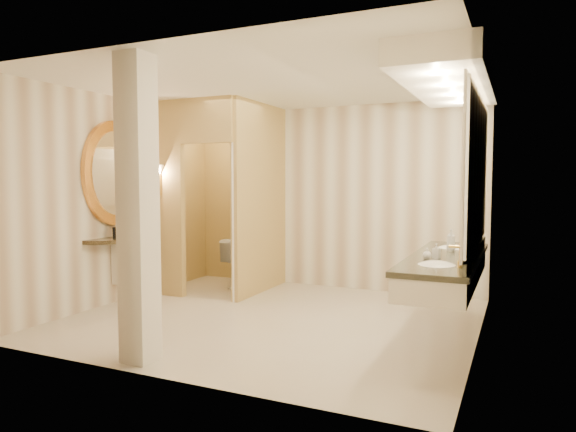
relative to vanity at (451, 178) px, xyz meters
name	(u,v)px	position (x,y,z in m)	size (l,w,h in m)	color
floor	(272,318)	(-1.98, 0.08, -1.63)	(4.50, 4.50, 0.00)	beige
ceiling	(272,84)	(-1.98, 0.08, 1.07)	(4.50, 4.50, 0.00)	white
wall_back	(331,198)	(-1.98, 2.08, -0.28)	(4.50, 0.02, 2.70)	white
wall_front	(161,213)	(-1.98, -1.92, -0.28)	(4.50, 0.02, 2.70)	white
wall_left	(120,200)	(-4.23, 0.08, -0.28)	(0.02, 4.00, 2.70)	white
wall_right	(480,207)	(0.27, 0.08, -0.28)	(0.02, 4.00, 2.70)	white
toilet_closet	(231,196)	(-3.10, 1.05, -0.24)	(1.50, 1.55, 2.70)	tan
wall_sconce	(160,171)	(-3.90, 0.51, 0.10)	(0.14, 0.14, 0.42)	gold
vanity	(451,178)	(0.00, 0.00, 0.00)	(0.75, 2.47, 2.09)	white
console_shelf	(114,201)	(-4.19, -0.07, -0.28)	(1.04, 1.04, 1.97)	black
pillar	(138,210)	(-2.43, -1.66, -0.28)	(0.27, 0.27, 2.70)	white
tissue_box	(120,232)	(-4.02, -0.15, -0.68)	(0.14, 0.14, 0.14)	black
toilet	(243,262)	(-3.20, 1.57, -1.26)	(0.41, 0.72, 0.74)	white
soap_bottle_a	(436,251)	(-0.09, -0.25, -0.68)	(0.06, 0.07, 0.14)	beige
soap_bottle_b	(427,253)	(-0.16, -0.33, -0.70)	(0.08, 0.08, 0.10)	silver
soap_bottle_c	(451,240)	(-0.02, 0.29, -0.64)	(0.09, 0.09, 0.23)	#C6B28C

